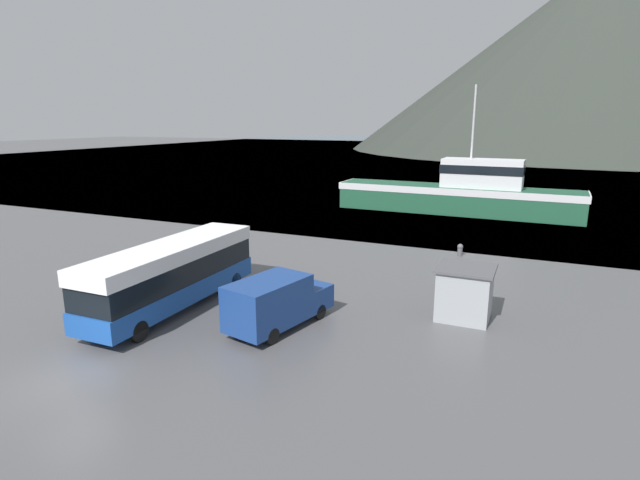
% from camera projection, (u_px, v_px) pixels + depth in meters
% --- Properties ---
extents(ground_plane, '(400.00, 400.00, 0.00)m').
position_uv_depth(ground_plane, '(70.00, 381.00, 17.56)').
color(ground_plane, '#4C4C4F').
extents(water_surface, '(240.00, 240.00, 0.00)m').
position_uv_depth(water_surface, '(492.00, 151.00, 144.94)').
color(water_surface, '#475B6B').
rests_on(water_surface, ground).
extents(hill_backdrop, '(149.18, 149.18, 56.27)m').
position_uv_depth(hill_backdrop, '(605.00, 54.00, 148.58)').
color(hill_backdrop, '#2D332D').
rests_on(hill_backdrop, ground).
extents(tour_bus, '(2.66, 10.40, 3.21)m').
position_uv_depth(tour_bus, '(172.00, 273.00, 23.94)').
color(tour_bus, '#194799').
rests_on(tour_bus, ground).
extents(delivery_van, '(3.14, 5.63, 2.33)m').
position_uv_depth(delivery_van, '(276.00, 301.00, 21.76)').
color(delivery_van, navy).
rests_on(delivery_van, ground).
extents(fishing_boat, '(23.34, 4.51, 12.14)m').
position_uv_depth(fishing_boat, '(461.00, 193.00, 48.68)').
color(fishing_boat, '#1E5138').
rests_on(fishing_boat, water_surface).
extents(storage_bin, '(1.07, 1.25, 1.34)m').
position_uv_depth(storage_bin, '(136.00, 283.00, 25.97)').
color(storage_bin, '#287F3D').
rests_on(storage_bin, ground).
extents(dock_kiosk, '(2.54, 2.46, 2.45)m').
position_uv_depth(dock_kiosk, '(465.00, 292.00, 22.89)').
color(dock_kiosk, '#93999E').
rests_on(dock_kiosk, ground).
extents(small_boat, '(5.96, 7.14, 1.01)m').
position_uv_depth(small_boat, '(462.00, 199.00, 54.53)').
color(small_boat, maroon).
rests_on(small_boat, water_surface).
extents(mooring_bollard, '(0.39, 0.39, 0.82)m').
position_uv_depth(mooring_bollard, '(460.00, 249.00, 33.64)').
color(mooring_bollard, '#4C4C51').
rests_on(mooring_bollard, ground).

